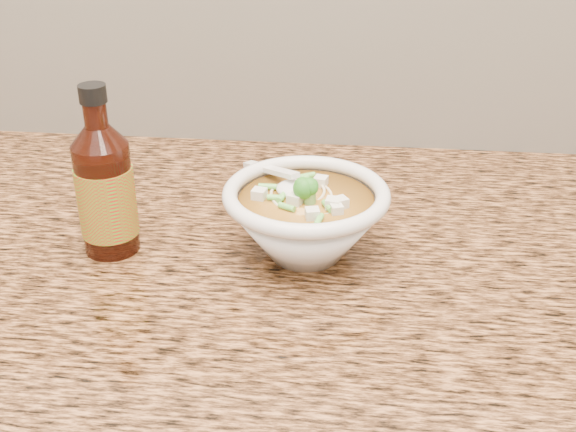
# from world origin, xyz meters

# --- Properties ---
(counter_slab) EXTENTS (4.00, 0.68, 0.04)m
(counter_slab) POSITION_xyz_m (0.00, 1.68, 0.88)
(counter_slab) COLOR #A76C3D
(counter_slab) RESTS_ON cabinet
(soup_bowl) EXTENTS (0.18, 0.18, 0.10)m
(soup_bowl) POSITION_xyz_m (0.01, 1.66, 0.94)
(soup_bowl) COLOR white
(soup_bowl) RESTS_ON counter_slab
(hot_sauce_bottle) EXTENTS (0.08, 0.08, 0.20)m
(hot_sauce_bottle) POSITION_xyz_m (-0.21, 1.65, 0.97)
(hot_sauce_bottle) COLOR #3E1208
(hot_sauce_bottle) RESTS_ON counter_slab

